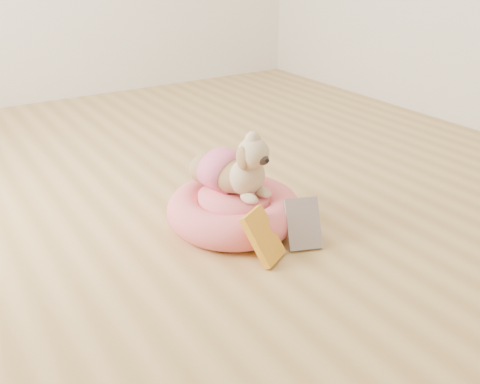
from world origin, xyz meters
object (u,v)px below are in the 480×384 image
book_yellow (263,237)px  book_white (303,224)px  pet_bed (234,210)px  dog (233,158)px

book_yellow → book_white: 0.20m
pet_bed → book_white: bearing=-63.8°
dog → book_yellow: size_ratio=1.90×
dog → book_white: bearing=-80.3°
pet_bed → book_yellow: book_yellow is taller
book_yellow → dog: bearing=49.8°
dog → book_white: size_ratio=1.95×
dog → book_yellow: dog is taller
pet_bed → book_yellow: size_ratio=2.71×
book_yellow → pet_bed: bearing=51.4°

